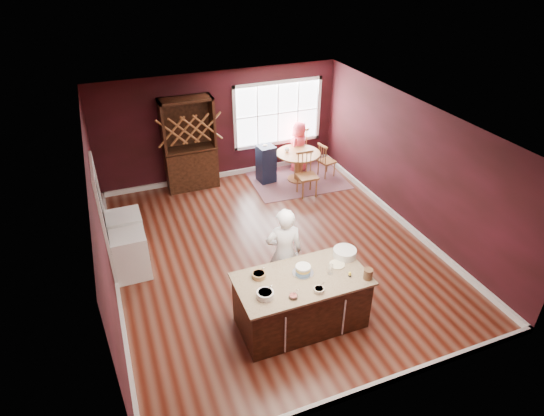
{
  "coord_description": "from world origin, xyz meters",
  "views": [
    {
      "loc": [
        -2.67,
        -6.74,
        5.39
      ],
      "look_at": [
        -0.05,
        -0.08,
        1.05
      ],
      "focal_mm": 30.0,
      "sensor_mm": 36.0,
      "label": 1
    }
  ],
  "objects_px": {
    "baker": "(284,253)",
    "chair_north": "(297,146)",
    "chair_south": "(307,175)",
    "hutch": "(189,144)",
    "dining_table": "(298,161)",
    "kitchen_island": "(301,302)",
    "seated_woman": "(299,147)",
    "toddler": "(265,150)",
    "washer": "(131,255)",
    "dryer": "(127,235)",
    "layer_cake": "(303,270)",
    "high_chair": "(266,163)",
    "chair_east": "(327,160)"
  },
  "relations": [
    {
      "from": "baker",
      "to": "chair_north",
      "type": "distance_m",
      "value": 5.19
    },
    {
      "from": "chair_south",
      "to": "hutch",
      "type": "distance_m",
      "value": 2.87
    },
    {
      "from": "dining_table",
      "to": "hutch",
      "type": "relative_size",
      "value": 0.49
    },
    {
      "from": "kitchen_island",
      "to": "baker",
      "type": "distance_m",
      "value": 0.87
    },
    {
      "from": "dining_table",
      "to": "chair_south",
      "type": "height_order",
      "value": "chair_south"
    },
    {
      "from": "seated_woman",
      "to": "toddler",
      "type": "xyz_separation_m",
      "value": [
        -1.0,
        -0.16,
        0.14
      ]
    },
    {
      "from": "toddler",
      "to": "washer",
      "type": "distance_m",
      "value": 4.49
    },
    {
      "from": "dryer",
      "to": "washer",
      "type": "bearing_deg",
      "value": -90.0
    },
    {
      "from": "layer_cake",
      "to": "dryer",
      "type": "xyz_separation_m",
      "value": [
        -2.4,
        2.77,
        -0.53
      ]
    },
    {
      "from": "baker",
      "to": "chair_south",
      "type": "bearing_deg",
      "value": -109.16
    },
    {
      "from": "dining_table",
      "to": "toddler",
      "type": "distance_m",
      "value": 0.87
    },
    {
      "from": "dining_table",
      "to": "toddler",
      "type": "bearing_deg",
      "value": 154.98
    },
    {
      "from": "dryer",
      "to": "high_chair",
      "type": "bearing_deg",
      "value": 28.17
    },
    {
      "from": "chair_north",
      "to": "seated_woman",
      "type": "height_order",
      "value": "seated_woman"
    },
    {
      "from": "chair_east",
      "to": "washer",
      "type": "bearing_deg",
      "value": 102.09
    },
    {
      "from": "chair_north",
      "to": "seated_woman",
      "type": "distance_m",
      "value": 0.38
    },
    {
      "from": "layer_cake",
      "to": "hutch",
      "type": "xyz_separation_m",
      "value": [
        -0.61,
        5.07,
        0.13
      ]
    },
    {
      "from": "chair_north",
      "to": "toddler",
      "type": "xyz_separation_m",
      "value": [
        -1.1,
        -0.49,
        0.28
      ]
    },
    {
      "from": "dining_table",
      "to": "chair_south",
      "type": "distance_m",
      "value": 0.79
    },
    {
      "from": "chair_south",
      "to": "hutch",
      "type": "relative_size",
      "value": 0.48
    },
    {
      "from": "kitchen_island",
      "to": "seated_woman",
      "type": "height_order",
      "value": "seated_woman"
    },
    {
      "from": "layer_cake",
      "to": "seated_woman",
      "type": "relative_size",
      "value": 0.25
    },
    {
      "from": "chair_east",
      "to": "washer",
      "type": "height_order",
      "value": "chair_east"
    },
    {
      "from": "kitchen_island",
      "to": "hutch",
      "type": "relative_size",
      "value": 0.9
    },
    {
      "from": "high_chair",
      "to": "toddler",
      "type": "distance_m",
      "value": 0.34
    },
    {
      "from": "seated_woman",
      "to": "washer",
      "type": "distance_m",
      "value": 5.4
    },
    {
      "from": "layer_cake",
      "to": "dryer",
      "type": "relative_size",
      "value": 0.36
    },
    {
      "from": "chair_south",
      "to": "toddler",
      "type": "distance_m",
      "value": 1.33
    },
    {
      "from": "chair_north",
      "to": "high_chair",
      "type": "distance_m",
      "value": 1.27
    },
    {
      "from": "baker",
      "to": "seated_woman",
      "type": "relative_size",
      "value": 1.28
    },
    {
      "from": "kitchen_island",
      "to": "toddler",
      "type": "distance_m",
      "value": 5.08
    },
    {
      "from": "seated_woman",
      "to": "kitchen_island",
      "type": "bearing_deg",
      "value": 30.93
    },
    {
      "from": "kitchen_island",
      "to": "baker",
      "type": "xyz_separation_m",
      "value": [
        0.03,
        0.77,
        0.41
      ]
    },
    {
      "from": "kitchen_island",
      "to": "chair_north",
      "type": "height_order",
      "value": "chair_north"
    },
    {
      "from": "seated_woman",
      "to": "washer",
      "type": "xyz_separation_m",
      "value": [
        -4.59,
        -2.83,
        -0.23
      ]
    },
    {
      "from": "chair_south",
      "to": "washer",
      "type": "distance_m",
      "value": 4.5
    },
    {
      "from": "dining_table",
      "to": "chair_east",
      "type": "xyz_separation_m",
      "value": [
        0.78,
        -0.07,
        -0.08
      ]
    },
    {
      "from": "toddler",
      "to": "dryer",
      "type": "relative_size",
      "value": 0.29
    },
    {
      "from": "hutch",
      "to": "dining_table",
      "type": "bearing_deg",
      "value": -13.64
    },
    {
      "from": "dryer",
      "to": "toddler",
      "type": "bearing_deg",
      "value": 29.49
    },
    {
      "from": "seated_woman",
      "to": "toddler",
      "type": "relative_size",
      "value": 5.12
    },
    {
      "from": "dining_table",
      "to": "chair_east",
      "type": "bearing_deg",
      "value": -4.93
    },
    {
      "from": "chair_north",
      "to": "seated_woman",
      "type": "relative_size",
      "value": 0.8
    },
    {
      "from": "layer_cake",
      "to": "chair_east",
      "type": "distance_m",
      "value": 5.18
    },
    {
      "from": "kitchen_island",
      "to": "high_chair",
      "type": "distance_m",
      "value": 4.95
    },
    {
      "from": "chair_east",
      "to": "washer",
      "type": "relative_size",
      "value": 1.04
    },
    {
      "from": "chair_east",
      "to": "kitchen_island",
      "type": "bearing_deg",
      "value": 136.57
    },
    {
      "from": "dining_table",
      "to": "chair_east",
      "type": "relative_size",
      "value": 1.2
    },
    {
      "from": "chair_east",
      "to": "seated_woman",
      "type": "distance_m",
      "value": 0.81
    },
    {
      "from": "baker",
      "to": "washer",
      "type": "relative_size",
      "value": 1.95
    }
  ]
}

